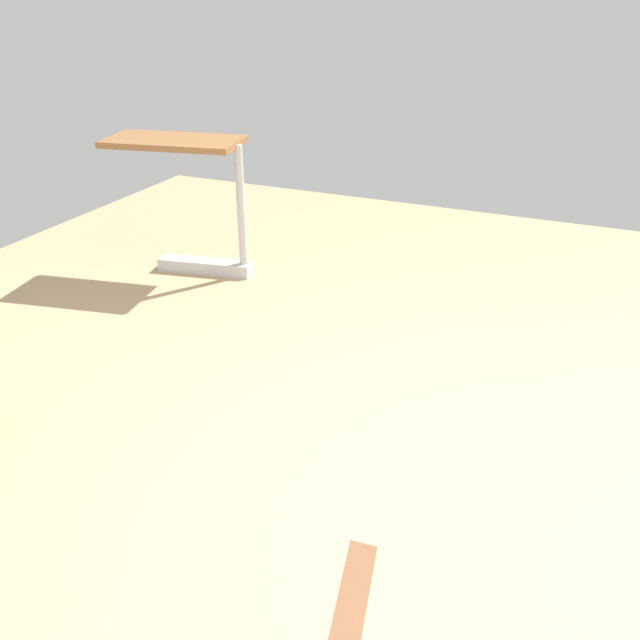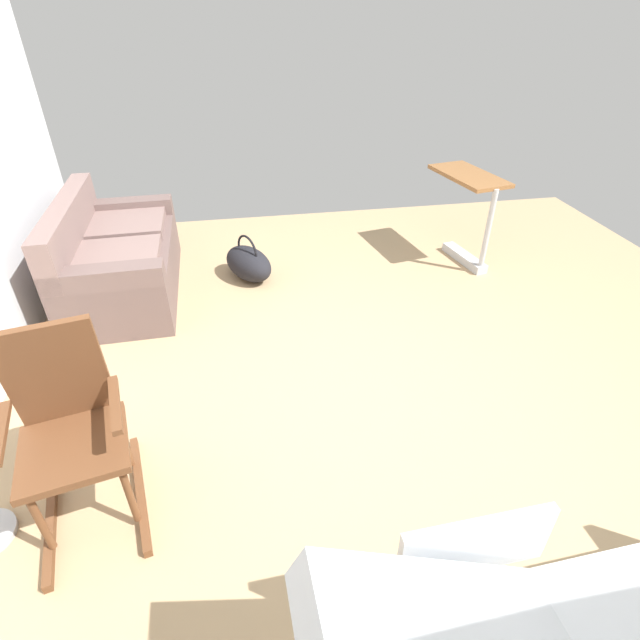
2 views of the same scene
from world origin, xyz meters
TOP-DOWN VIEW (x-y plane):
  - ground_plane at (0.00, 0.00)m, footprint 6.56×6.56m
  - overbed_table at (1.80, -1.30)m, footprint 0.87×0.54m

SIDE VIEW (x-z plane):
  - ground_plane at x=0.00m, z-range 0.00..0.00m
  - overbed_table at x=1.80m, z-range 0.11..0.95m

